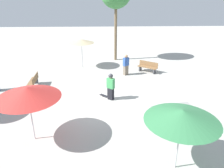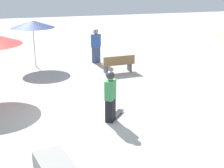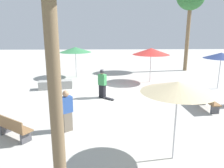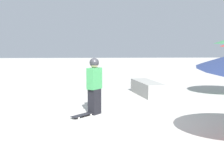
% 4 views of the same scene
% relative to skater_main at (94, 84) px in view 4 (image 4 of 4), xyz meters
% --- Properties ---
extents(ground_plane, '(60.00, 60.00, 0.00)m').
position_rel_skater_main_xyz_m(ground_plane, '(0.50, -0.80, -0.89)').
color(ground_plane, '#B2AFA8').
extents(skater_main, '(0.46, 0.50, 1.65)m').
position_rel_skater_main_xyz_m(skater_main, '(0.00, 0.00, 0.00)').
color(skater_main, black).
rests_on(skater_main, ground_plane).
extents(skateboard, '(0.68, 0.73, 0.07)m').
position_rel_skater_main_xyz_m(skateboard, '(-0.33, -0.34, -0.83)').
color(skateboard, black).
rests_on(skateboard, ground_plane).
extents(concrete_ledge, '(1.07, 2.24, 0.54)m').
position_rel_skater_main_xyz_m(concrete_ledge, '(2.03, 3.12, -0.62)').
color(concrete_ledge, gray).
rests_on(concrete_ledge, ground_plane).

